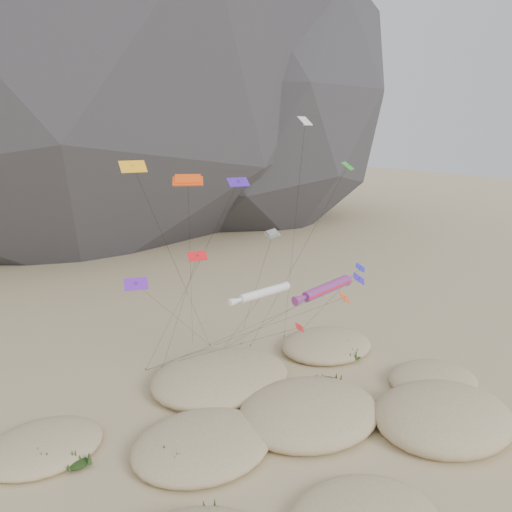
% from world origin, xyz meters
% --- Properties ---
extents(ground, '(500.00, 500.00, 0.00)m').
position_xyz_m(ground, '(0.00, 0.00, 0.00)').
color(ground, '#CCB789').
rests_on(ground, ground).
extents(dunes, '(49.50, 36.00, 4.01)m').
position_xyz_m(dunes, '(-1.48, 3.86, 0.72)').
color(dunes, '#CCB789').
rests_on(dunes, ground).
extents(dune_grass, '(41.93, 28.18, 1.55)m').
position_xyz_m(dune_grass, '(-1.00, 4.44, 0.86)').
color(dune_grass, black).
rests_on(dune_grass, ground).
extents(kite_stakes, '(21.01, 5.19, 0.30)m').
position_xyz_m(kite_stakes, '(1.83, 22.20, 0.15)').
color(kite_stakes, '#3F2D1E').
rests_on(kite_stakes, ground).
extents(rainbow_tube_kite, '(8.28, 16.33, 12.51)m').
position_xyz_m(rainbow_tube_kite, '(5.69, 8.13, 11.59)').
color(rainbow_tube_kite, red).
rests_on(rainbow_tube_kite, ground).
extents(white_tube_kite, '(7.26, 11.97, 12.11)m').
position_xyz_m(white_tube_kite, '(-0.22, 11.03, 11.39)').
color(white_tube_kite, white).
rests_on(white_tube_kite, ground).
extents(orange_parafoil, '(8.27, 16.14, 23.73)m').
position_xyz_m(orange_parafoil, '(-7.56, 12.13, 22.96)').
color(orange_parafoil, '#FB490D').
rests_on(orange_parafoil, ground).
extents(multi_parafoil, '(6.91, 16.55, 17.67)m').
position_xyz_m(multi_parafoil, '(1.74, 12.16, 16.98)').
color(multi_parafoil, red).
rests_on(multi_parafoil, ground).
extents(delta_kites, '(29.69, 17.78, 28.95)m').
position_xyz_m(delta_kites, '(2.20, 11.92, 17.00)').
color(delta_kites, red).
rests_on(delta_kites, ground).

